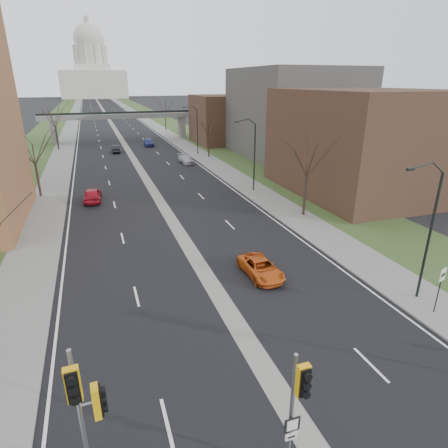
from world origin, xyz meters
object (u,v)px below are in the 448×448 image
signal_pole_median (297,399)px  car_left_near (92,195)px  speed_limit_sign (441,282)px  signal_pole_left (85,401)px  car_right_near (261,268)px  car_right_far (149,142)px  car_right_mid (186,159)px  car_left_far (115,149)px

signal_pole_median → car_left_near: size_ratio=1.09×
speed_limit_sign → car_left_near: speed_limit_sign is taller
signal_pole_left → car_left_near: (0.48, 33.73, -2.78)m
speed_limit_sign → car_right_near: size_ratio=0.65×
signal_pole_left → car_right_far: 71.73m
car_left_near → car_right_mid: car_left_near is taller
speed_limit_sign → car_right_near: speed_limit_sign is taller
speed_limit_sign → car_left_near: 35.24m
speed_limit_sign → car_right_near: 10.98m
signal_pole_median → car_left_near: 36.35m
car_left_far → car_right_near: bearing=96.7°
car_right_near → car_right_mid: (4.25, 39.34, 0.05)m
speed_limit_sign → car_left_near: (-18.63, 29.89, -1.32)m
signal_pole_left → speed_limit_sign: (19.11, 3.84, -1.46)m
signal_pole_left → signal_pole_median: bearing=-20.1°
speed_limit_sign → car_right_mid: size_ratio=0.63×
car_right_mid → car_left_near: bearing=-136.2°
speed_limit_sign → car_right_far: speed_limit_sign is taller
car_left_far → car_right_near: size_ratio=0.93×
signal_pole_median → car_left_far: size_ratio=1.22×
signal_pole_median → speed_limit_sign: size_ratio=1.74×
car_right_far → car_left_near: bearing=-105.8°
signal_pole_median → car_right_mid: 53.70m
car_left_near → car_right_mid: (15.09, 17.05, -0.12)m
signal_pole_left → car_right_mid: bearing=70.7°
car_left_far → car_right_near: car_left_far is taller
car_left_near → signal_pole_left: bearing=92.8°
car_right_mid → signal_pole_median: bearing=-104.6°
speed_limit_sign → car_left_far: size_ratio=0.70×
car_left_far → car_right_far: car_right_far is taller
car_right_near → car_right_far: size_ratio=1.00×
signal_pole_median → car_right_mid: bearing=80.2°
speed_limit_sign → car_right_far: size_ratio=0.65×
car_right_far → car_left_far: bearing=-140.2°
speed_limit_sign → car_right_far: bearing=78.5°
car_right_near → car_right_far: car_right_far is taller
car_left_far → car_right_mid: 17.64m
signal_pole_median → car_right_far: signal_pole_median is taller
car_right_near → car_right_mid: 39.57m
speed_limit_sign → car_right_mid: 47.10m
signal_pole_left → signal_pole_median: signal_pole_left is taller
signal_pole_left → speed_limit_sign: 19.54m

